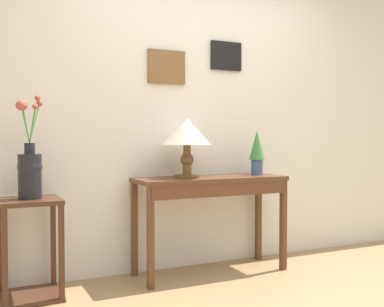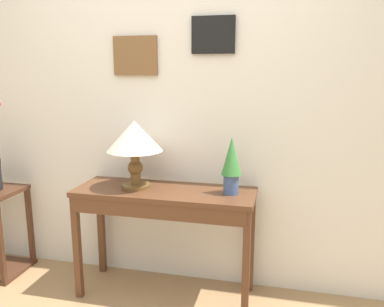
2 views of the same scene
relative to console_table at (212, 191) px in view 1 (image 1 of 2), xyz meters
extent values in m
cube|color=silver|center=(-0.02, 0.33, 0.73)|extent=(9.00, 0.10, 2.80)
cube|color=brown|center=(-0.28, 0.27, 1.01)|extent=(0.32, 0.02, 0.27)
cube|color=#8597A9|center=(-0.28, 0.26, 1.01)|extent=(0.26, 0.01, 0.22)
cube|color=black|center=(0.28, 0.27, 1.14)|extent=(0.29, 0.02, 0.25)
cube|color=#8FB05A|center=(0.28, 0.26, 1.14)|extent=(0.24, 0.01, 0.20)
cube|color=#56331E|center=(0.00, 0.02, 0.09)|extent=(1.23, 0.43, 0.03)
cube|color=#56331E|center=(0.00, -0.17, 0.02)|extent=(1.16, 0.03, 0.10)
cube|color=#56331E|center=(-0.58, -0.16, -0.30)|extent=(0.04, 0.04, 0.75)
cube|color=#56331E|center=(0.58, -0.16, -0.30)|extent=(0.04, 0.04, 0.75)
cube|color=#56331E|center=(-0.58, 0.21, -0.30)|extent=(0.04, 0.04, 0.75)
cube|color=#56331E|center=(0.58, 0.21, -0.30)|extent=(0.04, 0.04, 0.75)
cylinder|color=brown|center=(-0.21, 0.02, 0.12)|extent=(0.20, 0.20, 0.02)
cylinder|color=brown|center=(-0.21, 0.02, 0.19)|extent=(0.07, 0.07, 0.12)
sphere|color=brown|center=(-0.21, 0.02, 0.25)|extent=(0.11, 0.11, 0.11)
cylinder|color=brown|center=(-0.21, 0.02, 0.31)|extent=(0.06, 0.06, 0.12)
cone|color=beige|center=(-0.21, 0.02, 0.47)|extent=(0.38, 0.38, 0.21)
cylinder|color=#3D5684|center=(0.45, 0.04, 0.17)|extent=(0.10, 0.10, 0.13)
cone|color=#387A38|center=(0.45, 0.04, 0.37)|extent=(0.13, 0.13, 0.25)
cube|color=#472819|center=(-1.38, 0.02, 0.00)|extent=(0.39, 0.39, 0.03)
cube|color=#472819|center=(-1.38, 0.02, -0.66)|extent=(0.39, 0.39, 0.03)
cube|color=#472819|center=(-1.55, -0.16, -0.33)|extent=(0.04, 0.04, 0.62)
cube|color=#472819|center=(-1.21, -0.16, -0.33)|extent=(0.04, 0.04, 0.62)
cube|color=#472819|center=(-1.55, 0.19, -0.33)|extent=(0.04, 0.04, 0.62)
cube|color=#472819|center=(-1.21, 0.19, -0.33)|extent=(0.04, 0.04, 0.62)
cylinder|color=black|center=(-1.38, 0.02, 0.16)|extent=(0.16, 0.16, 0.30)
sphere|color=black|center=(-1.38, 0.02, 0.23)|extent=(0.16, 0.16, 0.16)
cylinder|color=black|center=(-1.38, 0.02, 0.35)|extent=(0.07, 0.07, 0.08)
cylinder|color=#478442|center=(-1.41, -0.03, 0.51)|extent=(0.07, 0.10, 0.25)
sphere|color=#B7473D|center=(-1.44, -0.08, 0.63)|extent=(0.07, 0.07, 0.07)
cylinder|color=#478442|center=(-1.35, 0.04, 0.54)|extent=(0.07, 0.06, 0.31)
sphere|color=#B7473D|center=(-1.32, 0.06, 0.70)|extent=(0.04, 0.04, 0.04)
cylinder|color=#478442|center=(-1.37, -0.03, 0.51)|extent=(0.04, 0.10, 0.24)
sphere|color=#B7473D|center=(-1.35, -0.07, 0.63)|extent=(0.04, 0.04, 0.04)
cylinder|color=#478442|center=(-1.34, 0.05, 0.53)|extent=(0.09, 0.08, 0.28)
sphere|color=#B7473D|center=(-1.30, 0.09, 0.66)|extent=(0.04, 0.04, 0.04)
cylinder|color=#478442|center=(-1.40, 0.02, 0.51)|extent=(0.05, 0.01, 0.25)
sphere|color=#B7473D|center=(-1.42, 0.02, 0.64)|extent=(0.06, 0.06, 0.06)
camera|label=1|loc=(-1.72, -3.26, 0.42)|focal=43.21mm
camera|label=2|loc=(0.77, -2.43, 0.91)|focal=36.73mm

